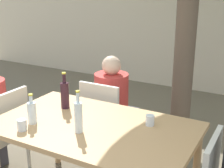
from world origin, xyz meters
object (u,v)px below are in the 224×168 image
at_px(dining_table_front, 94,134).
at_px(drinking_glass_1, 150,120).
at_px(patio_chair_2, 105,117).
at_px(person_seated_2, 115,109).
at_px(wine_bottle_0, 65,94).
at_px(water_bottle_1, 78,116).
at_px(patio_chair_0, 4,129).
at_px(drinking_glass_0, 22,125).
at_px(water_bottle_2, 32,112).

relative_size(dining_table_front, drinking_glass_1, 18.81).
distance_m(patio_chair_2, person_seated_2, 0.24).
relative_size(wine_bottle_0, water_bottle_1, 1.01).
xyz_separation_m(dining_table_front, patio_chair_0, (-1.02, 0.00, -0.20)).
xyz_separation_m(wine_bottle_0, water_bottle_1, (0.37, -0.33, -0.00)).
relative_size(person_seated_2, wine_bottle_0, 3.44).
xyz_separation_m(dining_table_front, water_bottle_1, (-0.03, -0.15, 0.20)).
bearing_deg(water_bottle_1, drinking_glass_0, -154.74).
bearing_deg(patio_chair_2, patio_chair_0, 45.27).
bearing_deg(wine_bottle_0, drinking_glass_1, 2.02).
xyz_separation_m(drinking_glass_0, drinking_glass_1, (0.80, 0.54, -0.00)).
bearing_deg(person_seated_2, patio_chair_2, 90.00).
height_order(patio_chair_2, person_seated_2, person_seated_2).
relative_size(patio_chair_0, person_seated_2, 0.79).
xyz_separation_m(dining_table_front, water_bottle_2, (-0.44, -0.20, 0.17)).
bearing_deg(dining_table_front, patio_chair_0, 180.00).
xyz_separation_m(wine_bottle_0, drinking_glass_1, (0.79, 0.03, -0.08)).
distance_m(dining_table_front, patio_chair_0, 1.04).
bearing_deg(dining_table_front, water_bottle_1, -100.74).
bearing_deg(person_seated_2, drinking_glass_1, 133.42).
bearing_deg(drinking_glass_1, patio_chair_0, -171.70).
bearing_deg(person_seated_2, dining_table_front, 108.39).
bearing_deg(patio_chair_2, wine_bottle_0, 80.60).
bearing_deg(person_seated_2, wine_bottle_0, 83.45).
bearing_deg(person_seated_2, water_bottle_2, 84.01).
bearing_deg(wine_bottle_0, drinking_glass_0, -91.46).
relative_size(dining_table_front, person_seated_2, 1.41).
relative_size(dining_table_front, water_bottle_1, 4.87).
bearing_deg(water_bottle_1, drinking_glass_1, 40.80).
distance_m(patio_chair_0, wine_bottle_0, 0.76).
height_order(wine_bottle_0, water_bottle_1, wine_bottle_0).
height_order(patio_chair_2, drinking_glass_0, patio_chair_2).
bearing_deg(dining_table_front, drinking_glass_0, -140.99).
bearing_deg(water_bottle_1, person_seated_2, 104.53).
distance_m(patio_chair_2, wine_bottle_0, 0.67).
height_order(patio_chair_2, water_bottle_1, water_bottle_1).
height_order(patio_chair_2, water_bottle_2, water_bottle_2).
bearing_deg(dining_table_front, water_bottle_2, -154.92).
distance_m(patio_chair_0, drinking_glass_1, 1.46).
bearing_deg(wine_bottle_0, water_bottle_1, -41.58).
distance_m(patio_chair_2, water_bottle_1, 1.00).
height_order(dining_table_front, wine_bottle_0, wine_bottle_0).
height_order(water_bottle_1, water_bottle_2, water_bottle_1).
bearing_deg(water_bottle_1, dining_table_front, 79.26).
bearing_deg(drinking_glass_1, drinking_glass_0, -145.99).
xyz_separation_m(water_bottle_2, drinking_glass_1, (0.82, 0.41, -0.05)).
bearing_deg(patio_chair_0, water_bottle_2, 70.74).
distance_m(dining_table_front, wine_bottle_0, 0.49).
height_order(dining_table_front, drinking_glass_0, drinking_glass_0).
relative_size(wine_bottle_0, drinking_glass_0, 3.76).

